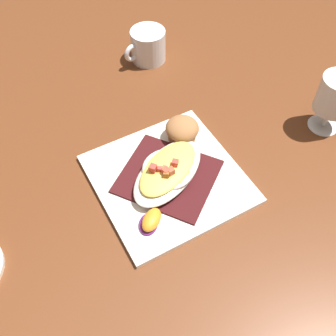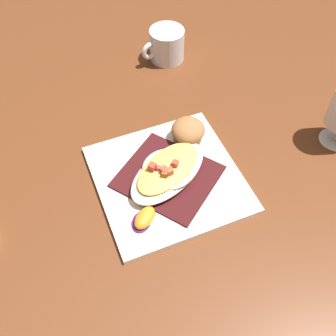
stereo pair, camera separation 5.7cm
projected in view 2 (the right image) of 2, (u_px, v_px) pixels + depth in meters
name	position (u px, v px, depth m)	size (l,w,h in m)	color
ground_plane	(168.00, 180.00, 0.82)	(2.60, 2.60, 0.00)	brown
square_plate	(168.00, 179.00, 0.81)	(0.28, 0.28, 0.01)	white
folded_napkin	(168.00, 176.00, 0.81)	(0.17, 0.18, 0.00)	#3F1315
gratin_dish	(168.00, 170.00, 0.79)	(0.21, 0.15, 0.05)	silver
muffin	(188.00, 131.00, 0.85)	(0.07, 0.07, 0.05)	#A66F3E
orange_garnish	(144.00, 219.00, 0.74)	(0.07, 0.06, 0.02)	#5C1F5F
coffee_mug	(166.00, 46.00, 1.03)	(0.12, 0.09, 0.08)	white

